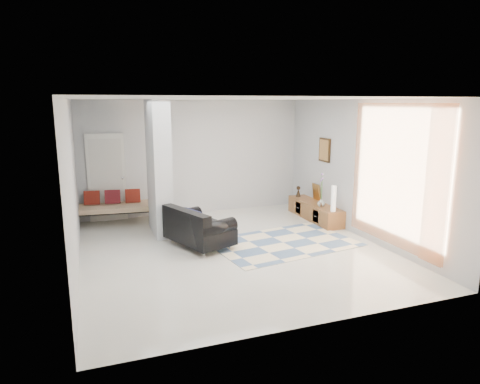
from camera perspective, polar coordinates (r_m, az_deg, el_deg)
name	(u,v)px	position (r m, az deg, el deg)	size (l,w,h in m)	color
floor	(234,250)	(8.17, -0.86, -7.68)	(6.00, 6.00, 0.00)	beige
ceiling	(233,99)	(7.70, -0.93, 12.36)	(6.00, 6.00, 0.00)	white
wall_back	(194,157)	(10.67, -6.14, 4.61)	(6.00, 6.00, 0.00)	#B9BBBE
wall_front	(316,218)	(5.13, 10.04, -3.37)	(6.00, 6.00, 0.00)	#B9BBBE
wall_left	(72,187)	(7.41, -21.45, 0.67)	(6.00, 6.00, 0.00)	#B9BBBE
wall_right	(361,169)	(9.07, 15.79, 2.96)	(6.00, 6.00, 0.00)	#B9BBBE
partition_column	(159,168)	(9.09, -10.79, 3.22)	(0.35, 1.20, 2.80)	silver
hallway_door	(107,178)	(10.40, -17.36, 1.83)	(0.85, 0.06, 2.04)	white
curtain	(396,176)	(8.12, 20.03, 2.05)	(2.55, 2.55, 0.00)	orange
wall_art	(325,150)	(10.17, 11.22, 5.52)	(0.04, 0.45, 0.55)	#35210E
media_console	(315,211)	(10.33, 9.94, -2.50)	(0.45, 1.93, 0.80)	brown
loveseat	(197,228)	(8.29, -5.78, -4.80)	(1.25, 1.58, 0.76)	silver
daybed	(119,206)	(10.20, -15.78, -1.77)	(2.06, 1.05, 0.77)	black
area_rug	(283,243)	(8.58, 5.77, -6.74)	(2.74, 1.83, 0.01)	beige
cylinder_lamp	(334,199)	(9.52, 12.37, -0.86)	(0.10, 0.10, 0.56)	silver
bronze_figurine	(298,191)	(10.88, 7.79, 0.08)	(0.13, 0.13, 0.26)	#302215
vase	(321,203)	(9.94, 10.76, -1.40)	(0.17, 0.17, 0.18)	#B8C3C0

